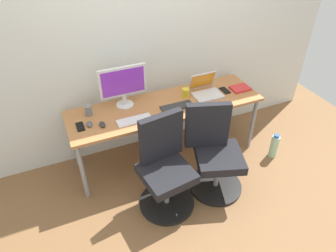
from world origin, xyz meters
The scene contains 17 objects.
ground_plane centered at (0.00, 0.00, 0.00)m, with size 5.28×5.28×0.00m, color brown.
back_wall centered at (0.00, 0.38, 1.30)m, with size 4.40×0.04×2.60m, color silver.
desk centered at (0.00, 0.00, 0.64)m, with size 2.05×0.60×0.70m.
office_chair_left centered at (-0.27, -0.60, 0.42)m, with size 0.54×0.54×0.94m.
office_chair_right centered at (0.26, -0.60, 0.42)m, with size 0.56×0.56×0.94m.
water_bottle_on_floor centered at (1.13, -0.50, 0.15)m, with size 0.09×0.09×0.31m.
desktop_monitor centered at (-0.40, 0.16, 0.95)m, with size 0.48×0.18×0.43m.
open_laptop centered at (0.48, 0.04, 0.75)m, with size 0.31×0.29×0.22m.
keyboard_by_monitor centered at (-0.39, -0.15, 0.71)m, with size 0.34×0.12×0.02m, color silver.
keyboard_by_laptop centered at (0.08, -0.09, 0.71)m, with size 0.34×0.12×0.02m, color #2D2D2D.
mouse_by_monitor centered at (-0.70, -0.10, 0.72)m, with size 0.06×0.10×0.03m, color #2D2D2D.
mouse_by_laptop centered at (-0.81, -0.05, 0.72)m, with size 0.06×0.10×0.03m, color #515156.
coffee_mug centered at (0.26, 0.07, 0.75)m, with size 0.08×0.08×0.09m, color yellow.
pen_cup centered at (-0.77, 0.13, 0.75)m, with size 0.07×0.07×0.10m, color slate.
phone_near_monitor centered at (0.71, 0.00, 0.71)m, with size 0.07×0.14×0.01m, color black.
phone_near_laptop centered at (-0.89, -0.04, 0.71)m, with size 0.07×0.14×0.01m, color black.
notebook centered at (0.89, -0.04, 0.71)m, with size 0.21×0.15×0.03m, color red.
Camera 1 is at (-1.05, -2.49, 2.46)m, focal length 33.07 mm.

